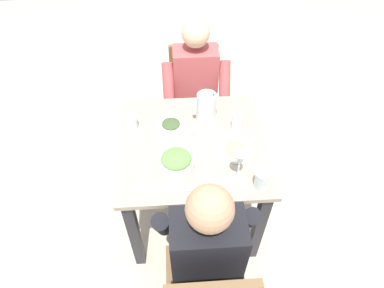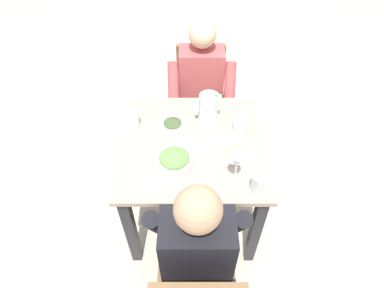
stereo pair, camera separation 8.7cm
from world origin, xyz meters
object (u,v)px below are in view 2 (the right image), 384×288
Objects in this scene: plate_fries at (235,152)px; water_glass_by_pitcher at (133,119)px; water_glass_near_left at (258,183)px; wine_glass at (237,163)px; water_glass_far_left at (239,124)px; chair_near at (200,93)px; water_pitcher at (209,108)px; dining_table at (193,157)px; plate_dolmas at (173,124)px; salad_bowl at (174,160)px; salt_shaker at (193,135)px; diner_near at (201,94)px; diner_far at (197,241)px.

plate_fries is 2.13× the size of water_glass_by_pitcher.
wine_glass reaches higher than water_glass_near_left.
water_glass_far_left is at bearing -82.96° from water_glass_near_left.
water_pitcher is at bearing 93.29° from chair_near.
dining_table is 0.32m from water_pitcher.
plate_dolmas is (0.13, -0.15, 0.14)m from dining_table.
water_pitcher is at bearing -117.52° from salad_bowl.
chair_near is 1.02m from salad_bowl.
salt_shaker is at bearing 138.16° from plate_dolmas.
salad_bowl is (0.10, 0.18, 0.17)m from dining_table.
salad_bowl reaches higher than salt_shaker.
diner_near is 5.93× the size of wine_glass.
water_glass_by_pitcher is (0.24, -0.01, 0.03)m from plate_dolmas.
plate_fries is at bearing 152.65° from salt_shaker.
dining_table is at bearing 93.62° from salt_shaker.
diner_far is at bearing 56.48° from wine_glass.
water_glass_by_pitcher is at bearing -36.34° from wine_glass.
salad_bowl is at bearing 62.48° from water_pitcher.
salad_bowl is (0.20, 0.38, -0.05)m from water_pitcher.
diner_far is at bearing 69.28° from water_glass_far_left.
plate_fries is at bearing -70.14° from water_glass_near_left.
water_glass_by_pitcher is 0.39m from salt_shaker.
water_glass_near_left is 0.50m from salt_shaker.
water_glass_by_pitcher reaches higher than plate_fries.
wine_glass is 0.40m from salt_shaker.
water_glass_far_left is (-0.21, 0.48, 0.15)m from diner_near.
salt_shaker is (0.28, 0.06, -0.03)m from water_glass_far_left.
water_pitcher is 1.03× the size of plate_dolmas.
water_glass_by_pitcher is (0.61, -0.24, 0.03)m from plate_fries.
chair_near is 4.42× the size of wine_glass.
plate_dolmas is (0.22, 0.06, -0.08)m from water_pitcher.
salad_bowl is 1.07× the size of plate_fries.
water_pitcher is at bearing -165.76° from plate_dolmas.
plate_dolmas is 0.94× the size of wine_glass.
plate_fries is (-0.34, -0.09, -0.03)m from salad_bowl.
water_pitcher is 0.97× the size of wine_glass.
diner_near is 0.49m from plate_dolmas.
plate_dolmas is at bearing -46.90° from water_glass_near_left.
plate_dolmas is at bearing -41.84° from salt_shaker.
salad_bowl is 1.05× the size of wine_glass.
salad_bowl is 0.46m from water_glass_near_left.
plate_dolmas is at bearing 73.44° from chair_near.
salad_bowl is (0.17, 0.76, 0.13)m from diner_near.
diner_near is 12.93× the size of water_glass_by_pitcher.
diner_far is 6.32× the size of plate_dolmas.
diner_near is 0.55m from water_glass_far_left.
water_glass_near_left is at bearing 144.67° from water_glass_by_pitcher.
water_glass_by_pitcher is at bearing 6.10° from water_pitcher.
diner_near is at bearing 90.00° from chair_near.
diner_near is at bearing -79.65° from wine_glass.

